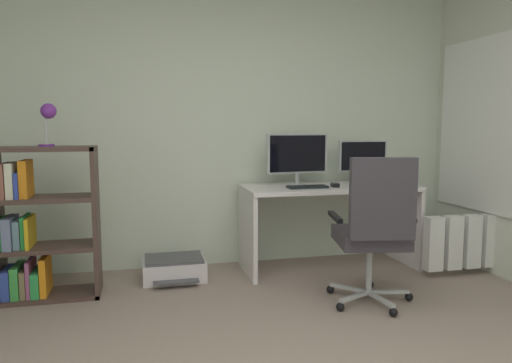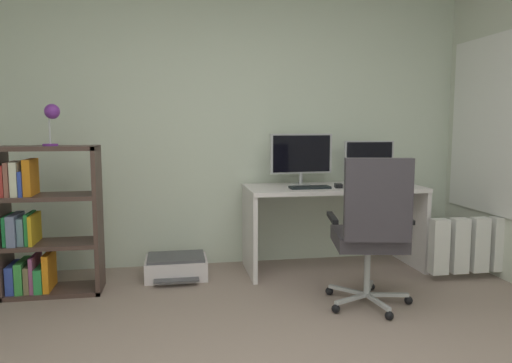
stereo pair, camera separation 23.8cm
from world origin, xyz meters
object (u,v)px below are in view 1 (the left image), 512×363
(office_chair, at_px, (374,227))
(monitor_secondary, at_px, (363,158))
(radiator, at_px, (480,241))
(desk, at_px, (329,207))
(keyboard, at_px, (307,187))
(computer_mouse, at_px, (335,185))
(printer, at_px, (174,268))
(monitor_main, at_px, (297,155))
(desk_lamp, at_px, (48,116))
(bookshelf, at_px, (36,229))

(office_chair, bearing_deg, monitor_secondary, 68.38)
(radiator, bearing_deg, desk, 158.80)
(keyboard, height_order, computer_mouse, computer_mouse)
(desk, xyz_separation_m, printer, (-1.37, -0.01, -0.46))
(monitor_main, xyz_separation_m, monitor_secondary, (0.63, 0.00, -0.04))
(keyboard, bearing_deg, radiator, -14.62)
(keyboard, bearing_deg, office_chair, -78.20)
(desk_lamp, bearing_deg, computer_mouse, 2.81)
(monitor_main, distance_m, monitor_secondary, 0.63)
(monitor_secondary, distance_m, office_chair, 1.22)
(keyboard, relative_size, radiator, 0.32)
(monitor_main, relative_size, office_chair, 0.53)
(keyboard, xyz_separation_m, bookshelf, (-2.13, -0.10, -0.24))
(printer, relative_size, radiator, 0.49)
(computer_mouse, xyz_separation_m, desk_lamp, (-2.26, -0.11, 0.58))
(office_chair, relative_size, bookshelf, 0.95)
(desk_lamp, bearing_deg, monitor_main, 9.47)
(computer_mouse, bearing_deg, desk_lamp, -166.44)
(computer_mouse, bearing_deg, keyboard, -166.80)
(desk, distance_m, monitor_secondary, 0.57)
(monitor_secondary, distance_m, radiator, 1.23)
(radiator, bearing_deg, monitor_secondary, 145.30)
(monitor_main, xyz_separation_m, keyboard, (0.02, -0.23, -0.26))
(desk, distance_m, desk_lamp, 2.40)
(computer_mouse, relative_size, desk_lamp, 0.32)
(desk, height_order, office_chair, office_chair)
(keyboard, bearing_deg, desk, 24.54)
(office_chair, bearing_deg, printer, 144.13)
(bookshelf, bearing_deg, printer, 11.95)
(bookshelf, xyz_separation_m, printer, (1.00, 0.21, -0.43))
(bookshelf, height_order, printer, bookshelf)
(desk, bearing_deg, bookshelf, -174.74)
(monitor_main, bearing_deg, desk_lamp, -170.53)
(office_chair, height_order, bookshelf, bookshelf)
(monitor_secondary, bearing_deg, computer_mouse, -148.56)
(monitor_secondary, bearing_deg, desk, -163.11)
(radiator, bearing_deg, bookshelf, 176.02)
(desk, distance_m, keyboard, 0.34)
(desk_lamp, distance_m, radiator, 3.63)
(desk_lamp, bearing_deg, office_chair, -18.57)
(computer_mouse, bearing_deg, monitor_secondary, 42.18)
(monitor_main, height_order, computer_mouse, monitor_main)
(monitor_secondary, xyz_separation_m, desk_lamp, (-2.63, -0.33, 0.37))
(printer, bearing_deg, monitor_secondary, 3.89)
(office_chair, distance_m, bookshelf, 2.44)
(computer_mouse, relative_size, radiator, 0.10)
(desk, height_order, monitor_secondary, monitor_secondary)
(keyboard, distance_m, computer_mouse, 0.26)
(monitor_main, distance_m, radiator, 1.74)
(monitor_main, bearing_deg, keyboard, -86.18)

